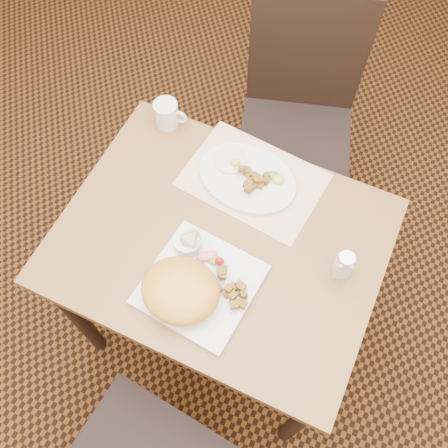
% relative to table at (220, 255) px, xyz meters
% --- Properties ---
extents(ground, '(8.00, 8.00, 0.00)m').
position_rel_table_xyz_m(ground, '(0.00, 0.00, -0.64)').
color(ground, black).
rests_on(ground, ground).
extents(table, '(0.90, 0.70, 0.75)m').
position_rel_table_xyz_m(table, '(0.00, 0.00, 0.00)').
color(table, brown).
rests_on(table, ground).
extents(chair_far, '(0.53, 0.53, 0.97)m').
position_rel_table_xyz_m(chair_far, '(-0.01, 0.71, -0.10)').
color(chair_far, black).
rests_on(chair_far, ground).
extents(placemat, '(0.43, 0.32, 0.00)m').
position_rel_table_xyz_m(placemat, '(0.01, 0.22, 0.11)').
color(placemat, white).
rests_on(placemat, table).
extents(plate_square, '(0.30, 0.30, 0.02)m').
position_rel_table_xyz_m(plate_square, '(0.01, -0.15, 0.12)').
color(plate_square, silver).
rests_on(plate_square, table).
extents(plate_oval, '(0.33, 0.26, 0.02)m').
position_rel_table_xyz_m(plate_oval, '(-0.01, 0.21, 0.12)').
color(plate_oval, silver).
rests_on(plate_oval, placemat).
extents(hollandaise_mound, '(0.21, 0.19, 0.08)m').
position_rel_table_xyz_m(hollandaise_mound, '(-0.02, -0.20, 0.16)').
color(hollandaise_mound, gold).
rests_on(hollandaise_mound, plate_square).
extents(ramekin, '(0.08, 0.08, 0.04)m').
position_rel_table_xyz_m(ramekin, '(-0.07, -0.06, 0.15)').
color(ramekin, silver).
rests_on(ramekin, plate_square).
extents(garnish_sq, '(0.09, 0.06, 0.03)m').
position_rel_table_xyz_m(garnish_sq, '(0.01, -0.07, 0.14)').
color(garnish_sq, '#387223').
rests_on(garnish_sq, plate_square).
extents(fried_egg, '(0.10, 0.10, 0.02)m').
position_rel_table_xyz_m(fried_egg, '(-0.08, 0.24, 0.13)').
color(fried_egg, white).
rests_on(fried_egg, plate_oval).
extents(garnish_ov, '(0.06, 0.04, 0.02)m').
position_rel_table_xyz_m(garnish_ov, '(0.07, 0.24, 0.14)').
color(garnish_ov, '#387223').
rests_on(garnish_ov, plate_oval).
extents(salt_shaker, '(0.05, 0.05, 0.10)m').
position_rel_table_xyz_m(salt_shaker, '(0.34, 0.05, 0.16)').
color(salt_shaker, white).
rests_on(salt_shaker, table).
extents(coffee_mug, '(0.11, 0.08, 0.09)m').
position_rel_table_xyz_m(coffee_mug, '(-0.33, 0.31, 0.15)').
color(coffee_mug, silver).
rests_on(coffee_mug, table).
extents(home_fries_sq, '(0.12, 0.10, 0.04)m').
position_rel_table_xyz_m(home_fries_sq, '(0.10, -0.13, 0.14)').
color(home_fries_sq, '#8B5C16').
rests_on(home_fries_sq, plate_square).
extents(home_fries_ov, '(0.10, 0.09, 0.03)m').
position_rel_table_xyz_m(home_fries_ov, '(0.01, 0.20, 0.14)').
color(home_fries_ov, '#8B5C16').
rests_on(home_fries_ov, plate_oval).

